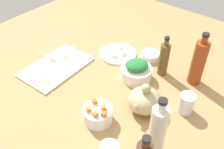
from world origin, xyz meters
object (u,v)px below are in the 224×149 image
Objects in this scene: bottle_0 at (157,132)px; bottle_1 at (198,62)px; bowl_greens at (136,73)px; bowl_carrots at (98,115)px; bottle_2 at (164,59)px; plate_tofu at (118,54)px; drinking_glass_1 at (186,103)px; cutting_board at (56,67)px; teapot at (145,100)px; bowl_small_side at (150,56)px.

bottle_0 is 1.04× the size of bottle_1.
bowl_carrots is (31.97, 3.31, 0.03)cm from bowl_greens.
bottle_1 is 1.27× the size of bottle_2.
drinking_glass_1 is at bearing 73.15° from plate_tofu.
bottle_1 is at bearing 105.10° from bottle_2.
cutting_board is at bearing -59.68° from bottle_1.
drinking_glass_1 is (-10.22, 14.30, -0.83)cm from teapot.
bowl_greens is 0.94× the size of teapot.
bowl_carrots is at bearing 72.85° from cutting_board.
bowl_greens is 1.52× the size of bowl_small_side.
bowl_greens is 0.55× the size of bottle_0.
bowl_small_side is at bearing -120.88° from bottle_2.
bottle_2 reaches higher than drinking_glass_1.
bowl_small_side is at bearing -125.28° from drinking_glass_1.
bottle_0 is at bearing 92.88° from bowl_carrots.
bowl_carrots is 50.86cm from bowl_small_side.
bowl_greens is 20.80cm from teapot.
bottle_1 reaches higher than drinking_glass_1.
plate_tofu is 47.88cm from bowl_carrots.
bottle_0 is at bearing 44.05° from bowl_greens.
bowl_small_side is at bearing 138.54° from cutting_board.
cutting_board is at bearing -107.15° from bowl_carrots.
bowl_greens is 29.25cm from drinking_glass_1.
bottle_2 is 26.74cm from drinking_glass_1.
bowl_greens is at bearing 117.85° from cutting_board.
cutting_board is at bearing -99.47° from bottle_0.
teapot is at bearing 53.79° from plate_tofu.
bottle_1 is (2.66, 26.82, 9.96)cm from bowl_small_side.
bottle_1 is at bearing -172.30° from bottle_0.
bottle_0 is at bearing 1.69° from drinking_glass_1.
teapot is at bearing 146.93° from bowl_carrots.
bowl_small_side reaches higher than cutting_board.
bottle_1 is at bearing 84.34° from bowl_small_side.
bowl_carrots is (42.12, 22.62, 2.60)cm from plate_tofu.
bowl_greens is 0.72× the size of bottle_2.
plate_tofu is 42.27cm from teapot.
bottle_0 is 27.33cm from drinking_glass_1.
bottle_1 is at bearing 157.20° from bowl_carrots.
drinking_glass_1 reaches higher than bowl_carrots.
bottle_2 reaches higher than plate_tofu.
drinking_glass_1 is at bearing 137.11° from bowl_carrots.
bowl_carrots is at bearing 7.63° from bowl_small_side.
bottle_1 reaches higher than bowl_greens.
bowl_carrots is 20.77cm from teapot.
bowl_greens is 0.57× the size of bottle_1.
teapot reaches higher than bowl_carrots.
plate_tofu is (-29.68, 17.68, 0.10)cm from cutting_board.
bottle_2 is at bearing -74.90° from bottle_1.
drinking_glass_1 reaches higher than bowl_greens.
teapot is at bearing 95.40° from cutting_board.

